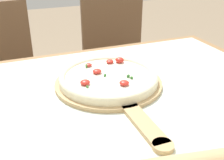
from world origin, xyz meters
TOP-DOWN VIEW (x-y plane):
  - dining_table at (0.00, 0.00)m, footprint 1.13×0.87m
  - towel_cloth at (0.00, 0.00)m, footprint 1.05×0.79m
  - pizza_peel at (-0.02, 0.06)m, footprint 0.34×0.53m
  - pizza at (-0.02, 0.09)m, footprint 0.31×0.31m
  - chair_left at (-0.35, 0.83)m, footprint 0.44×0.44m
  - chair_right at (0.32, 0.83)m, footprint 0.43×0.43m

SIDE VIEW (x-z plane):
  - chair_left at x=-0.35m, z-range 0.07..0.98m
  - chair_right at x=0.32m, z-range 0.07..0.98m
  - dining_table at x=0.00m, z-range 0.26..1.02m
  - towel_cloth at x=0.00m, z-range 0.76..0.77m
  - pizza_peel at x=-0.02m, z-range 0.77..0.78m
  - pizza at x=-0.02m, z-range 0.77..0.81m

